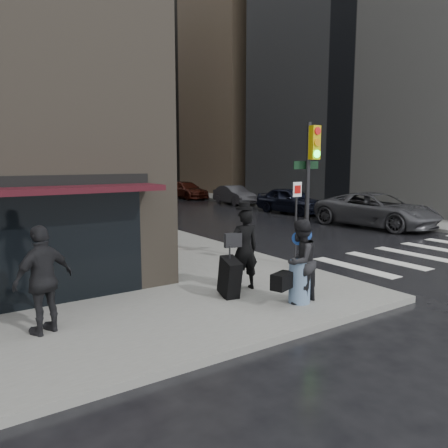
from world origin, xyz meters
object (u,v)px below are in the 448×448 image
at_px(man_greycoat, 44,280).
at_px(fire_hydrant, 171,241).
at_px(parked_car_2, 234,195).
at_px(parked_car_3, 186,190).
at_px(parked_car_0, 377,210).
at_px(parked_car_5, 131,183).
at_px(parked_car_4, 156,186).
at_px(parked_car_1, 291,200).
at_px(traffic_light, 309,175).
at_px(man_jeans, 299,261).
at_px(man_overcoat, 241,254).

relative_size(man_greycoat, fire_hydrant, 3.01).
height_order(parked_car_2, parked_car_3, parked_car_3).
relative_size(parked_car_0, parked_car_5, 1.36).
relative_size(parked_car_2, parked_car_3, 0.86).
bearing_deg(parked_car_4, parked_car_1, -91.55).
height_order(traffic_light, parked_car_3, traffic_light).
relative_size(parked_car_2, parked_car_4, 1.00).
xyz_separation_m(parked_car_2, parked_car_4, (-0.21, 12.93, 0.03)).
relative_size(man_jeans, parked_car_0, 0.31).
relative_size(parked_car_1, parked_car_4, 1.12).
height_order(parked_car_3, parked_car_5, parked_car_5).
bearing_deg(man_jeans, man_overcoat, -88.74).
bearing_deg(man_overcoat, parked_car_4, -101.58).
height_order(man_greycoat, traffic_light, traffic_light).
height_order(man_overcoat, parked_car_5, man_overcoat).
distance_m(man_jeans, parked_car_1, 17.66).
bearing_deg(man_jeans, parked_car_3, -133.13).
xyz_separation_m(fire_hydrant, parked_car_4, (11.55, 25.72, 0.27)).
relative_size(man_overcoat, parked_car_2, 0.51).
bearing_deg(fire_hydrant, man_overcoat, -99.41).
distance_m(man_overcoat, traffic_light, 3.51).
bearing_deg(parked_car_2, parked_car_3, 99.25).
bearing_deg(parked_car_0, traffic_light, -159.71).
height_order(man_jeans, parked_car_1, man_jeans).
distance_m(parked_car_4, parked_car_5, 6.46).
bearing_deg(traffic_light, man_greycoat, -172.07).
xyz_separation_m(man_overcoat, parked_car_3, (12.18, 24.63, -0.35)).
relative_size(man_overcoat, fire_hydrant, 3.28).
bearing_deg(parked_car_4, man_overcoat, -113.03).
bearing_deg(traffic_light, parked_car_5, 76.69).
xyz_separation_m(fire_hydrant, parked_car_1, (11.44, 6.32, 0.35)).
bearing_deg(traffic_light, man_overcoat, -164.25).
bearing_deg(parked_car_3, parked_car_5, 84.34).
distance_m(man_overcoat, fire_hydrant, 5.49).
bearing_deg(parked_car_1, parked_car_4, 84.51).
bearing_deg(parked_car_5, parked_car_3, -91.58).
bearing_deg(parked_car_0, parked_car_3, 83.58).
bearing_deg(man_greycoat, parked_car_5, -136.25).
relative_size(fire_hydrant, parked_car_2, 0.16).
bearing_deg(parked_car_2, parked_car_0, -87.70).
xyz_separation_m(fire_hydrant, parked_car_2, (11.76, 12.79, 0.24)).
xyz_separation_m(parked_car_0, parked_car_4, (0.42, 25.86, -0.12)).
height_order(man_jeans, parked_car_4, man_jeans).
xyz_separation_m(man_jeans, parked_car_1, (11.81, 13.12, -0.27)).
relative_size(man_overcoat, parked_car_0, 0.36).
relative_size(parked_car_4, parked_car_5, 0.95).
distance_m(man_jeans, fire_hydrant, 6.84).
height_order(traffic_light, fire_hydrant, traffic_light).
xyz_separation_m(parked_car_2, parked_car_5, (-0.28, 19.39, 0.04)).
height_order(fire_hydrant, parked_car_5, parked_car_5).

